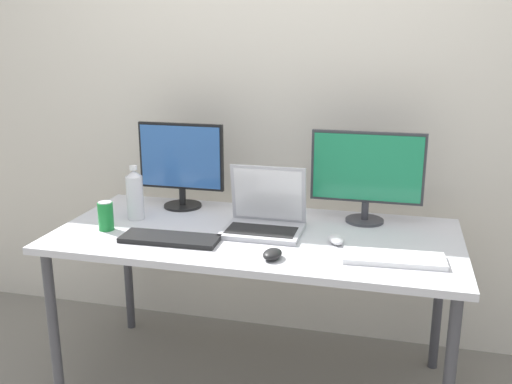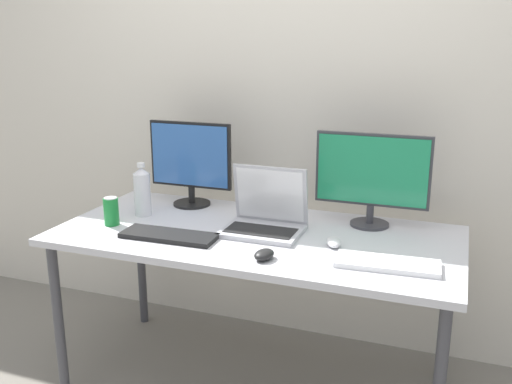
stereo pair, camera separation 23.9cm
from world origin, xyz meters
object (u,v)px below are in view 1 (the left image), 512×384
at_px(monitor_left, 181,162).
at_px(mouse_by_keyboard, 336,239).
at_px(laptop_silver, 265,217).
at_px(soda_can_near_keyboard, 106,216).
at_px(work_desk, 256,245).
at_px(water_bottle, 135,195).
at_px(mouse_by_laptop, 272,254).
at_px(monitor_center, 367,172).
at_px(keyboard_main, 394,258).
at_px(keyboard_aux, 170,239).

xyz_separation_m(monitor_left, mouse_by_keyboard, (0.79, -0.32, -0.21)).
distance_m(laptop_silver, soda_can_near_keyboard, 0.69).
bearing_deg(work_desk, mouse_by_keyboard, -6.98).
bearing_deg(mouse_by_keyboard, water_bottle, 156.91).
bearing_deg(mouse_by_keyboard, mouse_by_laptop, -150.40).
bearing_deg(monitor_center, keyboard_main, -72.65).
xyz_separation_m(mouse_by_laptop, soda_can_near_keyboard, (-0.77, 0.15, 0.04)).
distance_m(monitor_center, soda_can_near_keyboard, 1.16).
relative_size(work_desk, mouse_by_laptop, 17.70).
relative_size(keyboard_main, soda_can_near_keyboard, 2.99).
bearing_deg(work_desk, mouse_by_laptop, -64.03).
distance_m(laptop_silver, mouse_by_laptop, 0.33).
relative_size(mouse_by_keyboard, soda_can_near_keyboard, 0.85).
xyz_separation_m(monitor_center, soda_can_near_keyboard, (-1.08, -0.39, -0.17)).
bearing_deg(keyboard_main, mouse_by_keyboard, 145.64).
distance_m(work_desk, keyboard_aux, 0.38).
distance_m(monitor_left, laptop_silver, 0.55).
bearing_deg(keyboard_aux, work_desk, 29.06).
distance_m(keyboard_main, soda_can_near_keyboard, 1.22).
bearing_deg(monitor_left, water_bottle, -121.42).
bearing_deg(mouse_by_keyboard, soda_can_near_keyboard, 167.23).
height_order(monitor_left, keyboard_main, monitor_left).
relative_size(keyboard_main, water_bottle, 1.50).
xyz_separation_m(monitor_left, keyboard_main, (1.02, -0.46, -0.21)).
xyz_separation_m(work_desk, laptop_silver, (0.03, 0.03, 0.12)).
height_order(mouse_by_keyboard, mouse_by_laptop, mouse_by_laptop).
height_order(keyboard_main, water_bottle, water_bottle).
height_order(monitor_left, keyboard_aux, monitor_left).
relative_size(keyboard_aux, water_bottle, 1.61).
height_order(water_bottle, soda_can_near_keyboard, water_bottle).
relative_size(laptop_silver, water_bottle, 1.33).
distance_m(monitor_left, soda_can_near_keyboard, 0.47).
distance_m(monitor_left, monitor_center, 0.88).
bearing_deg(monitor_center, laptop_silver, -151.17).
relative_size(monitor_center, keyboard_main, 1.32).
xyz_separation_m(monitor_left, water_bottle, (-0.14, -0.23, -0.11)).
relative_size(monitor_center, laptop_silver, 1.49).
xyz_separation_m(laptop_silver, keyboard_main, (0.55, -0.21, -0.05)).
height_order(work_desk, laptop_silver, laptop_silver).
bearing_deg(mouse_by_laptop, water_bottle, 166.06).
xyz_separation_m(monitor_center, keyboard_main, (0.14, -0.44, -0.22)).
bearing_deg(laptop_silver, mouse_by_laptop, -71.41).
xyz_separation_m(laptop_silver, keyboard_aux, (-0.35, -0.22, -0.05)).
height_order(monitor_left, water_bottle, monitor_left).
distance_m(keyboard_aux, soda_can_near_keyboard, 0.33).
bearing_deg(water_bottle, laptop_silver, -1.21).
distance_m(work_desk, mouse_by_laptop, 0.31).
bearing_deg(mouse_by_laptop, monitor_center, 70.39).
height_order(laptop_silver, soda_can_near_keyboard, laptop_silver).
bearing_deg(mouse_by_keyboard, monitor_center, 55.48).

